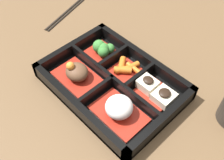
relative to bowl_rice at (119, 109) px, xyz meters
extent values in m
plane|color=brown|center=(0.07, -0.04, -0.03)|extent=(3.00, 3.00, 0.00)
cube|color=black|center=(0.07, -0.04, -0.03)|extent=(0.30, 0.21, 0.01)
cube|color=black|center=(0.07, -0.14, -0.01)|extent=(0.30, 0.01, 0.04)
cube|color=black|center=(0.07, 0.06, -0.01)|extent=(0.30, 0.01, 0.04)
cube|color=black|center=(-0.07, -0.04, -0.01)|extent=(0.01, 0.21, 0.04)
cube|color=black|center=(0.21, -0.04, -0.01)|extent=(0.01, 0.21, 0.04)
cube|color=black|center=(0.07, -0.05, -0.01)|extent=(0.27, 0.01, 0.04)
cube|color=black|center=(0.03, -0.09, -0.01)|extent=(0.01, 0.09, 0.04)
cube|color=black|center=(0.11, -0.09, -0.01)|extent=(0.01, 0.09, 0.04)
cube|color=black|center=(0.07, 0.00, -0.01)|extent=(0.01, 0.10, 0.04)
cube|color=maroon|center=(0.00, 0.00, -0.02)|extent=(0.11, 0.07, 0.01)
ellipsoid|color=silver|center=(0.00, 0.00, 0.01)|extent=(0.06, 0.06, 0.04)
cube|color=maroon|center=(0.13, 0.00, -0.02)|extent=(0.11, 0.07, 0.01)
ellipsoid|color=brown|center=(0.13, 0.00, 0.00)|extent=(0.05, 0.05, 0.03)
sphere|color=orange|center=(0.14, 0.01, 0.02)|extent=(0.02, 0.02, 0.02)
cube|color=maroon|center=(-0.02, -0.09, -0.02)|extent=(0.08, 0.07, 0.01)
cube|color=beige|center=(-0.04, -0.09, -0.01)|extent=(0.04, 0.04, 0.02)
ellipsoid|color=black|center=(-0.04, -0.09, 0.01)|extent=(0.02, 0.03, 0.01)
cube|color=beige|center=(0.00, -0.09, 0.00)|extent=(0.04, 0.04, 0.02)
ellipsoid|color=black|center=(0.00, -0.09, 0.01)|extent=(0.02, 0.02, 0.01)
cube|color=maroon|center=(0.07, -0.09, -0.02)|extent=(0.06, 0.07, 0.01)
cylinder|color=#D1661E|center=(0.07, -0.10, -0.01)|extent=(0.02, 0.04, 0.01)
cylinder|color=#D1661E|center=(0.09, -0.09, -0.01)|extent=(0.04, 0.04, 0.01)
cylinder|color=#D1661E|center=(0.06, -0.11, -0.01)|extent=(0.04, 0.01, 0.01)
cylinder|color=#D1661E|center=(0.07, -0.08, -0.01)|extent=(0.04, 0.04, 0.02)
cylinder|color=#D1661E|center=(0.07, -0.08, -0.01)|extent=(0.03, 0.03, 0.02)
cube|color=maroon|center=(0.15, -0.09, -0.02)|extent=(0.07, 0.07, 0.01)
sphere|color=#387A33|center=(0.14, -0.09, 0.00)|extent=(0.03, 0.03, 0.03)
sphere|color=#387A33|center=(0.16, -0.09, 0.00)|extent=(0.02, 0.02, 0.02)
sphere|color=#387A33|center=(0.15, -0.09, 0.00)|extent=(0.03, 0.03, 0.03)
sphere|color=#387A33|center=(0.14, -0.11, 0.00)|extent=(0.02, 0.02, 0.02)
sphere|color=#387A33|center=(0.16, -0.09, 0.00)|extent=(0.03, 0.03, 0.03)
cylinder|color=black|center=(0.36, -0.16, -0.03)|extent=(0.07, 0.22, 0.01)
cylinder|color=black|center=(0.37, -0.16, -0.03)|extent=(0.07, 0.22, 0.01)
camera|label=1|loc=(-0.20, 0.21, 0.43)|focal=42.00mm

